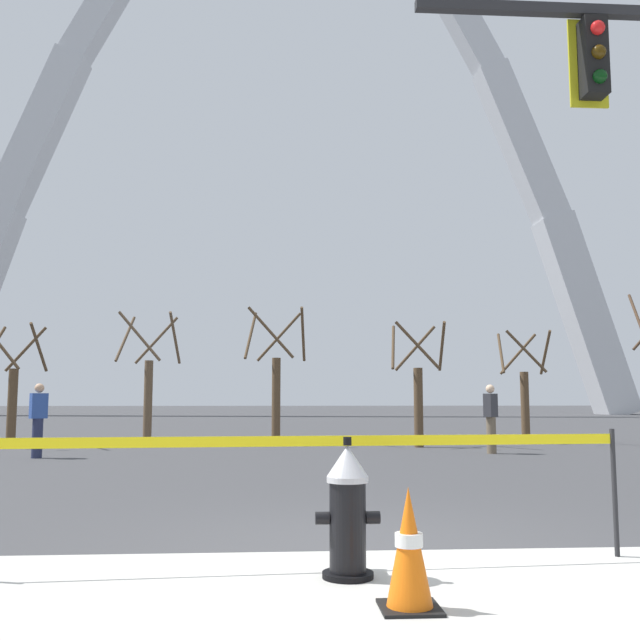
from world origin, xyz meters
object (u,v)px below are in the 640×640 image
traffic_cone_by_hydrant (409,550)px  pedestrian_walking_left (38,420)px  fire_hydrant (348,511)px  pedestrian_standing_center (491,418)px  monument_arch (285,147)px

traffic_cone_by_hydrant → pedestrian_walking_left: (-5.87, 11.33, 0.46)m
fire_hydrant → pedestrian_walking_left: bearing=117.9°
pedestrian_walking_left → pedestrian_standing_center: same height
traffic_cone_by_hydrant → monument_arch: size_ratio=0.01×
monument_arch → pedestrian_walking_left: monument_arch is taller
fire_hydrant → traffic_cone_by_hydrant: size_ratio=1.36×
monument_arch → pedestrian_standing_center: size_ratio=35.62×
monument_arch → pedestrian_walking_left: size_ratio=35.62×
fire_hydrant → pedestrian_standing_center: 12.01m
fire_hydrant → monument_arch: size_ratio=0.02×
monument_arch → pedestrian_standing_center: (4.24, -39.41, -20.84)m
monument_arch → pedestrian_walking_left: bearing=-98.3°
pedestrian_standing_center → fire_hydrant: bearing=-112.1°
fire_hydrant → traffic_cone_by_hydrant: fire_hydrant is taller
fire_hydrant → pedestrian_standing_center: (4.51, 11.13, 0.35)m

